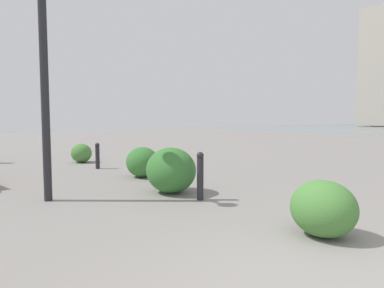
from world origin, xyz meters
name	(u,v)px	position (x,y,z in m)	size (l,w,h in m)	color
lamppost	(43,50)	(5.13, 1.04, 2.65)	(0.98, 0.28, 3.98)	#232328
bollard_near	(200,175)	(3.54, -1.16, 0.45)	(0.13, 0.13, 0.87)	#232328
bollard_mid	(97,155)	(8.28, -1.11, 0.39)	(0.13, 0.13, 0.75)	#232328
shrub_low	(171,170)	(4.35, -1.07, 0.45)	(1.05, 0.95, 0.90)	#387533
shrub_round	(143,162)	(6.26, -1.48, 0.38)	(0.89, 0.80, 0.75)	#387533
shrub_wide	(323,208)	(1.14, -1.22, 0.35)	(0.83, 0.75, 0.71)	#477F38
shrub_tall	(81,153)	(9.93, -1.21, 0.31)	(0.73, 0.66, 0.62)	#477F38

